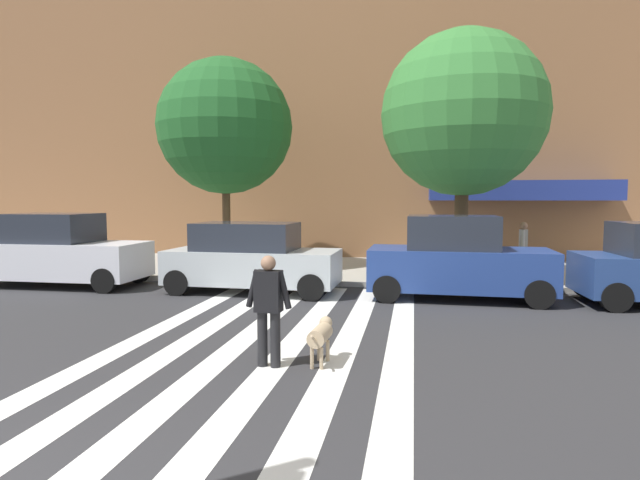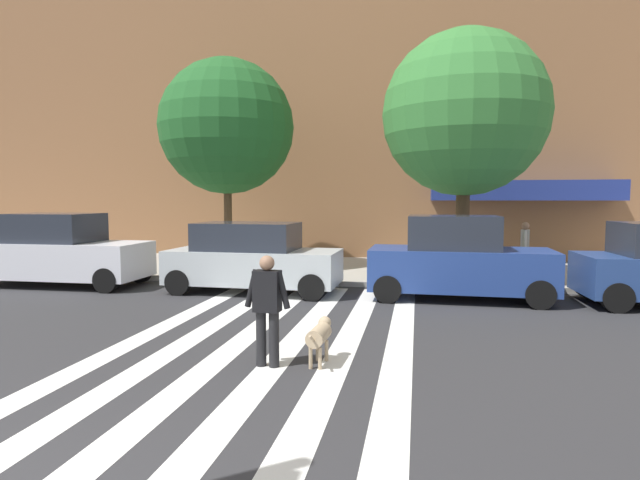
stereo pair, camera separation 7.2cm
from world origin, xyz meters
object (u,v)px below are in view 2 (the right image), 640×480
Objects in this scene: street_tree_nearest at (227,127)px; pedestrian_dog_walker at (267,304)px; parked_car_behind_first at (252,258)px; parked_car_third_in_line at (458,260)px; parked_car_near_curb at (59,252)px; dog_on_leash at (320,335)px; pedestrian_bystander at (525,247)px; street_tree_middle at (465,114)px.

pedestrian_dog_walker is (4.05, -9.11, -3.87)m from street_tree_nearest.
parked_car_third_in_line is at bearing -0.00° from parked_car_behind_first.
dog_on_leash is at bearing -32.82° from parked_car_near_curb.
parked_car_behind_first is at bearing 117.32° from dog_on_leash.
parked_car_near_curb is at bearing 143.57° from pedestrian_dog_walker.
parked_car_third_in_line is at bearing 0.01° from parked_car_near_curb.
dog_on_leash is 0.59× the size of pedestrian_bystander.
pedestrian_bystander is (7.31, 2.72, 0.18)m from parked_car_behind_first.
pedestrian_dog_walker is 1.00× the size of pedestrian_bystander.
parked_car_behind_first is at bearing -158.32° from street_tree_middle.
street_tree_middle is (5.51, 2.19, 3.91)m from parked_car_behind_first.
parked_car_near_curb is at bearing -179.98° from parked_car_behind_first.
street_tree_nearest is at bearing 171.35° from street_tree_middle.
street_tree_middle reaches higher than parked_car_behind_first.
street_tree_middle reaches higher than parked_car_near_curb.
street_tree_middle is 9.50m from pedestrian_dog_walker.
pedestrian_dog_walker is 1.69× the size of dog_on_leash.
parked_car_near_curb is 5.72m from parked_car_behind_first.
street_tree_middle is (11.23, 2.19, 3.85)m from parked_car_near_curb.
street_tree_middle is at bearing 21.68° from parked_car_behind_first.
pedestrian_dog_walker is (2.13, -5.79, 0.03)m from parked_car_behind_first.
dog_on_leash is at bearing -62.68° from parked_car_behind_first.
street_tree_nearest is at bearing 120.00° from parked_car_behind_first.
parked_car_behind_first is at bearing 180.00° from parked_car_third_in_line.
parked_car_near_curb is 2.96× the size of pedestrian_dog_walker.
street_tree_nearest reaches higher than parked_car_behind_first.
parked_car_near_curb is at bearing -168.94° from street_tree_middle.
street_tree_middle is 7.18× the size of dog_on_leash.
parked_car_behind_first is at bearing 110.19° from pedestrian_dog_walker.
parked_car_near_curb is 6.34m from street_tree_nearest.
street_tree_nearest is 0.98× the size of street_tree_middle.
parked_car_third_in_line reaches higher than pedestrian_dog_walker.
pedestrian_dog_walker is at bearing -160.15° from dog_on_leash.
street_tree_middle reaches higher than pedestrian_dog_walker.
pedestrian_bystander reaches higher than dog_on_leash.
street_tree_nearest reaches higher than parked_car_third_in_line.
dog_on_leash is at bearing -61.66° from street_tree_nearest.
parked_car_third_in_line is 2.67× the size of pedestrian_dog_walker.
parked_car_behind_first is 7.80m from pedestrian_bystander.
parked_car_third_in_line reaches higher than parked_car_behind_first.
parked_car_behind_first is 1.03× the size of parked_car_third_in_line.
parked_car_third_in_line is (10.97, 0.00, -0.00)m from parked_car_near_curb.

